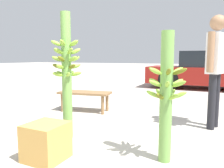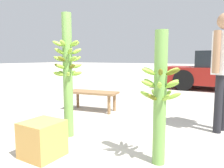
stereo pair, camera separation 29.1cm
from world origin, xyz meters
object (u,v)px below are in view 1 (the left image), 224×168
banana_stalk_center (166,95)px  market_bench (85,95)px  banana_stalk_left (67,72)px  vendor_person (216,61)px  produce_crate (46,142)px  parked_car (213,71)px

banana_stalk_center → market_bench: 2.46m
banana_stalk_left → vendor_person: (1.77, 1.30, 0.14)m
banana_stalk_center → produce_crate: bearing=-155.9°
banana_stalk_center → banana_stalk_left: bearing=174.9°
banana_stalk_center → parked_car: 6.14m
produce_crate → market_bench: bearing=111.7°
banana_stalk_center → vendor_person: vendor_person is taller
banana_stalk_left → banana_stalk_center: (1.33, -0.12, -0.19)m
vendor_person → produce_crate: vendor_person is taller
produce_crate → banana_stalk_center: bearing=24.1°
banana_stalk_center → market_bench: (-1.93, 1.47, -0.37)m
banana_stalk_center → produce_crate: size_ratio=3.42×
banana_stalk_left → parked_car: (1.68, 6.01, -0.25)m
parked_car → produce_crate: parked_car is taller
banana_stalk_left → market_bench: (-0.60, 1.35, -0.56)m
market_bench → produce_crate: (0.79, -1.98, -0.14)m
market_bench → parked_car: bearing=54.1°
banana_stalk_left → banana_stalk_center: banana_stalk_left is taller
vendor_person → produce_crate: bearing=-22.4°
banana_stalk_left → banana_stalk_center: bearing=-5.1°
parked_car → produce_crate: (-1.49, -6.64, -0.45)m
banana_stalk_center → produce_crate: 1.35m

